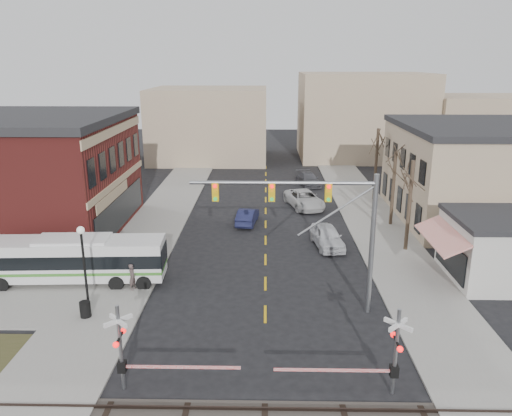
{
  "coord_description": "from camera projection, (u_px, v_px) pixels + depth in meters",
  "views": [
    {
      "loc": [
        -0.02,
        -23.18,
        13.72
      ],
      "look_at": [
        -0.7,
        11.21,
        3.5
      ],
      "focal_mm": 35.0,
      "sensor_mm": 36.0,
      "label": 1
    }
  ],
  "objects": [
    {
      "name": "trash_bin",
      "position": [
        85.0,
        309.0,
        27.43
      ],
      "size": [
        0.6,
        0.6,
        0.89
      ],
      "primitive_type": "cylinder",
      "color": "black",
      "rests_on": "sidewalk_west"
    },
    {
      "name": "car_c",
      "position": [
        304.0,
        199.0,
        48.23
      ],
      "size": [
        4.11,
        6.33,
        1.62
      ],
      "primitive_type": "imported",
      "rotation": [
        0.0,
        0.0,
        0.26
      ],
      "color": "#BBBBBB",
      "rests_on": "ground"
    },
    {
      "name": "ground",
      "position": [
        265.0,
        333.0,
        26.13
      ],
      "size": [
        160.0,
        160.0,
        0.0
      ],
      "primitive_type": "plane",
      "color": "black",
      "rests_on": "ground"
    },
    {
      "name": "pedestrian_far",
      "position": [
        108.0,
        263.0,
        32.93
      ],
      "size": [
        0.93,
        0.93,
        1.52
      ],
      "primitive_type": "imported",
      "rotation": [
        0.0,
        0.0,
        0.77
      ],
      "color": "#2E3950",
      "rests_on": "sidewalk_west"
    },
    {
      "name": "sidewalk_east",
      "position": [
        371.0,
        217.0,
        45.1
      ],
      "size": [
        5.0,
        60.0,
        0.12
      ],
      "primitive_type": "cube",
      "color": "gray",
      "rests_on": "ground"
    },
    {
      "name": "transit_bus",
      "position": [
        75.0,
        259.0,
        31.55
      ],
      "size": [
        11.38,
        3.02,
        2.9
      ],
      "color": "silver",
      "rests_on": "ground"
    },
    {
      "name": "rr_crossing_west",
      "position": [
        131.0,
        349.0,
        21.14
      ],
      "size": [
        5.6,
        1.36,
        4.0
      ],
      "color": "gray",
      "rests_on": "ground"
    },
    {
      "name": "street_lamp",
      "position": [
        83.0,
        250.0,
        28.07
      ],
      "size": [
        0.44,
        0.44,
        4.74
      ],
      "color": "black",
      "rests_on": "sidewalk_west"
    },
    {
      "name": "rr_crossing_east",
      "position": [
        385.0,
        353.0,
        20.85
      ],
      "size": [
        5.6,
        1.36,
        4.0
      ],
      "color": "gray",
      "rests_on": "ground"
    },
    {
      "name": "car_b",
      "position": [
        247.0,
        216.0,
        43.39
      ],
      "size": [
        2.01,
        4.34,
        1.38
      ],
      "primitive_type": "imported",
      "rotation": [
        0.0,
        0.0,
        3.01
      ],
      "color": "#181B3C",
      "rests_on": "ground"
    },
    {
      "name": "traffic_signal_mast",
      "position": [
        323.0,
        215.0,
        26.77
      ],
      "size": [
        10.01,
        0.3,
        8.0
      ],
      "color": "gray",
      "rests_on": "ground"
    },
    {
      "name": "car_a",
      "position": [
        327.0,
        236.0,
        38.01
      ],
      "size": [
        2.59,
        5.02,
        1.63
      ],
      "primitive_type": "imported",
      "rotation": [
        0.0,
        0.0,
        0.14
      ],
      "color": "silver",
      "rests_on": "ground"
    },
    {
      "name": "tree_east_b",
      "position": [
        393.0,
        189.0,
        42.24
      ],
      "size": [
        0.28,
        0.28,
        6.3
      ],
      "color": "#382B21",
      "rests_on": "sidewalk_east"
    },
    {
      "name": "tree_east_c",
      "position": [
        376.0,
        164.0,
        49.78
      ],
      "size": [
        0.28,
        0.28,
        7.2
      ],
      "color": "#382B21",
      "rests_on": "sidewalk_east"
    },
    {
      "name": "tree_east_a",
      "position": [
        409.0,
        206.0,
        36.43
      ],
      "size": [
        0.28,
        0.28,
        6.75
      ],
      "color": "#382B21",
      "rests_on": "sidewalk_east"
    },
    {
      "name": "pedestrian_near",
      "position": [
        132.0,
        277.0,
        30.6
      ],
      "size": [
        0.55,
        0.69,
        1.67
      ],
      "primitive_type": "imported",
      "rotation": [
        0.0,
        0.0,
        1.3
      ],
      "color": "#4F403F",
      "rests_on": "sidewalk_west"
    },
    {
      "name": "sidewalk_west",
      "position": [
        162.0,
        216.0,
        45.46
      ],
      "size": [
        5.0,
        60.0,
        0.12
      ],
      "primitive_type": "cube",
      "color": "gray",
      "rests_on": "ground"
    },
    {
      "name": "car_d",
      "position": [
        308.0,
        179.0,
        56.79
      ],
      "size": [
        2.98,
        5.17,
        1.41
      ],
      "primitive_type": "imported",
      "rotation": [
        0.0,
        0.0,
        0.22
      ],
      "color": "#48484E",
      "rests_on": "ground"
    }
  ]
}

